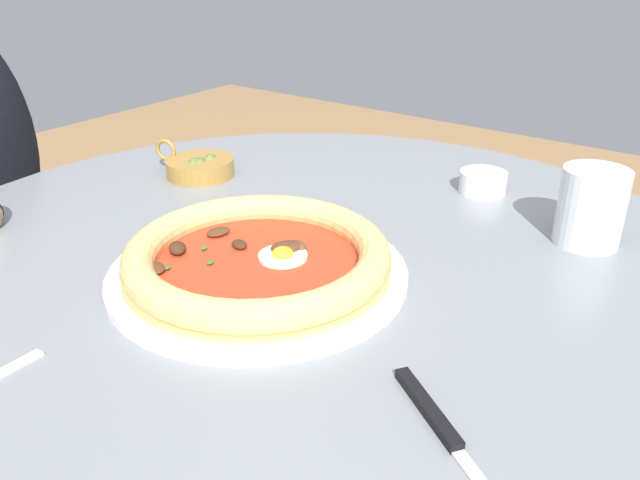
{
  "coord_description": "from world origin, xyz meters",
  "views": [
    {
      "loc": [
        0.5,
        0.39,
        1.04
      ],
      "look_at": [
        -0.0,
        0.02,
        0.74
      ],
      "focal_mm": 36.38,
      "sensor_mm": 36.0,
      "label": 1
    }
  ],
  "objects_px": {
    "pizza_on_plate": "(258,261)",
    "olive_pan": "(199,166)",
    "steak_knife": "(448,436)",
    "water_glass": "(590,212)",
    "dining_table": "(304,350)",
    "ramekin_capers": "(483,181)"
  },
  "relations": [
    {
      "from": "pizza_on_plate",
      "to": "steak_knife",
      "type": "height_order",
      "value": "pizza_on_plate"
    },
    {
      "from": "steak_knife",
      "to": "pizza_on_plate",
      "type": "bearing_deg",
      "value": -110.72
    },
    {
      "from": "ramekin_capers",
      "to": "olive_pan",
      "type": "xyz_separation_m",
      "value": [
        0.18,
        -0.36,
        -0.0
      ]
    },
    {
      "from": "ramekin_capers",
      "to": "water_glass",
      "type": "bearing_deg",
      "value": 64.07
    },
    {
      "from": "steak_knife",
      "to": "ramekin_capers",
      "type": "xyz_separation_m",
      "value": [
        -0.46,
        -0.18,
        0.01
      ]
    },
    {
      "from": "pizza_on_plate",
      "to": "olive_pan",
      "type": "xyz_separation_m",
      "value": [
        -0.18,
        -0.27,
        -0.01
      ]
    },
    {
      "from": "water_glass",
      "to": "steak_knife",
      "type": "height_order",
      "value": "water_glass"
    },
    {
      "from": "water_glass",
      "to": "dining_table",
      "type": "bearing_deg",
      "value": -46.44
    },
    {
      "from": "pizza_on_plate",
      "to": "ramekin_capers",
      "type": "xyz_separation_m",
      "value": [
        -0.36,
        0.09,
        -0.0
      ]
    },
    {
      "from": "ramekin_capers",
      "to": "olive_pan",
      "type": "relative_size",
      "value": 0.52
    },
    {
      "from": "water_glass",
      "to": "pizza_on_plate",
      "type": "bearing_deg",
      "value": -41.04
    },
    {
      "from": "ramekin_capers",
      "to": "steak_knife",
      "type": "bearing_deg",
      "value": 20.74
    },
    {
      "from": "pizza_on_plate",
      "to": "olive_pan",
      "type": "height_order",
      "value": "olive_pan"
    },
    {
      "from": "pizza_on_plate",
      "to": "ramekin_capers",
      "type": "distance_m",
      "value": 0.37
    },
    {
      "from": "dining_table",
      "to": "pizza_on_plate",
      "type": "relative_size",
      "value": 3.16
    },
    {
      "from": "olive_pan",
      "to": "water_glass",
      "type": "bearing_deg",
      "value": 101.09
    },
    {
      "from": "dining_table",
      "to": "pizza_on_plate",
      "type": "bearing_deg",
      "value": -10.89
    },
    {
      "from": "ramekin_capers",
      "to": "dining_table",
      "type": "bearing_deg",
      "value": -14.28
    },
    {
      "from": "steak_knife",
      "to": "water_glass",
      "type": "bearing_deg",
      "value": -177.69
    },
    {
      "from": "pizza_on_plate",
      "to": "water_glass",
      "type": "distance_m",
      "value": 0.38
    },
    {
      "from": "dining_table",
      "to": "steak_knife",
      "type": "xyz_separation_m",
      "value": [
        0.16,
        0.25,
        0.12
      ]
    },
    {
      "from": "pizza_on_plate",
      "to": "dining_table",
      "type": "bearing_deg",
      "value": 169.11
    }
  ]
}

